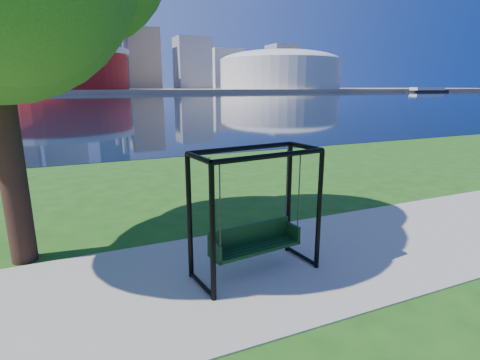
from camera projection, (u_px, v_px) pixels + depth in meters
ground at (228, 263)px, 7.61m from camera, size 900.00×900.00×0.00m
path at (238, 273)px, 7.16m from camera, size 120.00×4.00×0.03m
river at (82, 100)px, 98.12m from camera, size 900.00×180.00×0.02m
far_bank at (74, 90)px, 278.90m from camera, size 900.00×228.00×2.00m
stadium at (53, 67)px, 208.77m from camera, size 83.00×83.00×32.00m
arena at (280, 69)px, 265.24m from camera, size 84.00×84.00×26.56m
skyline at (63, 42)px, 280.66m from camera, size 392.00×66.00×96.50m
swing at (255, 215)px, 6.95m from camera, size 2.46×1.30×2.41m
barge at (427, 90)px, 250.24m from camera, size 31.11×9.02×3.09m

